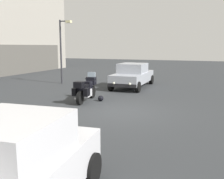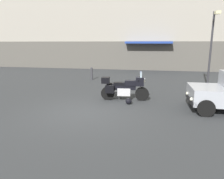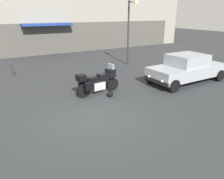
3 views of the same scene
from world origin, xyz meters
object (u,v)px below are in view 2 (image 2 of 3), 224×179
object	(u,v)px
helmet	(129,101)
streetlamp_curbside	(212,41)
motorcycle	(124,87)
bollard_curbside	(92,73)

from	to	relation	value
helmet	streetlamp_curbside	bearing A→B (deg)	47.95
motorcycle	bollard_curbside	distance (m)	6.08
helmet	bollard_curbside	world-z (taller)	bollard_curbside
helmet	bollard_curbside	bearing A→B (deg)	120.25
helmet	motorcycle	bearing A→B (deg)	115.66
streetlamp_curbside	bollard_curbside	size ratio (longest dim) A/B	4.87
streetlamp_curbside	helmet	bearing A→B (deg)	-132.05
helmet	streetlamp_curbside	world-z (taller)	streetlamp_curbside
motorcycle	bollard_curbside	bearing A→B (deg)	114.96
streetlamp_curbside	bollard_curbside	world-z (taller)	streetlamp_curbside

